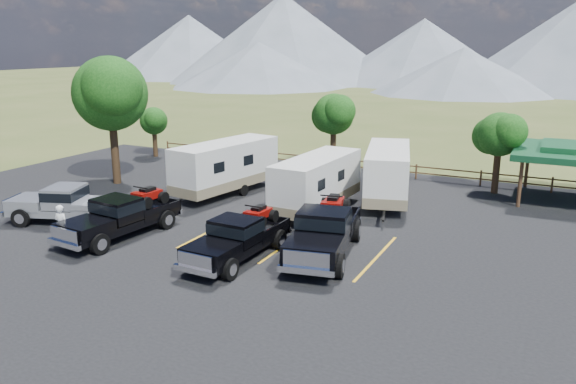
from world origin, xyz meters
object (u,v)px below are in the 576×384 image
at_px(person_b, 74,199).
at_px(person_a, 62,225).
at_px(tree_big_nw, 110,94).
at_px(rig_left, 122,215).
at_px(pickup_silver, 69,204).
at_px(pavilion, 576,152).
at_px(trailer_center, 317,183).
at_px(trailer_right, 388,174).
at_px(rig_center, 239,237).
at_px(rig_right, 325,230).
at_px(trailer_left, 226,167).

bearing_deg(person_b, person_a, -73.73).
height_order(tree_big_nw, person_a, tree_big_nw).
bearing_deg(rig_left, pickup_silver, 179.30).
relative_size(tree_big_nw, person_b, 5.07).
distance_m(pavilion, trailer_center, 14.39).
bearing_deg(trailer_right, tree_big_nw, 176.69).
bearing_deg(rig_left, trailer_right, 55.96).
bearing_deg(trailer_right, rig_center, -119.55).
distance_m(rig_right, person_a, 11.29).
bearing_deg(pavilion, trailer_right, -153.20).
xyz_separation_m(pavilion, rig_left, (-18.13, -15.56, -1.76)).
bearing_deg(rig_left, person_a, -119.21).
height_order(tree_big_nw, rig_center, tree_big_nw).
distance_m(tree_big_nw, rig_center, 16.21).
distance_m(rig_left, trailer_center, 9.78).
xyz_separation_m(pavilion, trailer_left, (-17.94, -7.19, -1.16)).
xyz_separation_m(pavilion, rig_right, (-9.06, -13.60, -1.69)).
bearing_deg(person_b, trailer_right, 10.00).
distance_m(tree_big_nw, trailer_center, 14.30).
xyz_separation_m(rig_center, trailer_left, (-5.95, 8.37, 0.66)).
bearing_deg(rig_left, person_b, 166.62).
bearing_deg(person_b, tree_big_nw, 90.34).
xyz_separation_m(trailer_left, pickup_silver, (-3.90, -7.98, -0.65)).
relative_size(trailer_left, trailer_right, 1.02).
bearing_deg(trailer_right, trailer_center, -142.60).
relative_size(pavilion, rig_center, 1.06).
height_order(tree_big_nw, trailer_left, tree_big_nw).
bearing_deg(tree_big_nw, rig_center, -29.23).
relative_size(trailer_left, person_b, 5.69).
distance_m(tree_big_nw, rig_left, 11.55).
height_order(trailer_left, pickup_silver, trailer_left).
bearing_deg(person_b, pavilion, 7.04).
bearing_deg(rig_right, pavilion, 45.20).
xyz_separation_m(trailer_center, trailer_right, (2.70, 3.50, 0.06)).
xyz_separation_m(trailer_center, person_a, (-7.76, -9.56, -0.59)).
bearing_deg(trailer_right, rig_right, -104.45).
distance_m(trailer_left, trailer_center, 6.18).
relative_size(tree_big_nw, trailer_center, 0.94).
bearing_deg(pickup_silver, rig_right, 77.45).
distance_m(rig_center, pickup_silver, 9.86).
bearing_deg(rig_right, person_b, 170.49).
relative_size(tree_big_nw, pavilion, 1.26).
bearing_deg(trailer_center, pickup_silver, -142.20).
bearing_deg(rig_center, person_b, 173.59).
bearing_deg(person_a, rig_right, -164.71).
distance_m(rig_right, person_b, 13.71).
bearing_deg(person_a, rig_left, -130.42).
bearing_deg(trailer_left, rig_center, -45.20).
height_order(rig_right, person_a, rig_right).
bearing_deg(trailer_right, person_a, -143.59).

